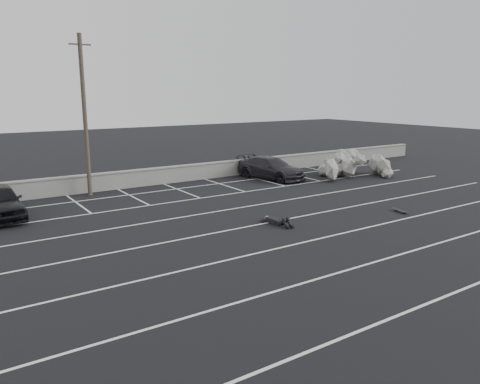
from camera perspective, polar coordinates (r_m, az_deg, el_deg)
ground at (r=18.18m, az=6.32°, el=-6.46°), size 120.00×120.00×0.00m
seawall at (r=29.80m, az=-11.20°, el=1.84°), size 50.00×0.45×1.06m
stall_lines at (r=21.53m, az=-1.40°, el=-3.39°), size 36.00×20.05×0.01m
car_right at (r=31.56m, az=3.80°, el=2.94°), size 3.07×5.31×1.45m
utility_pole at (r=27.36m, az=-18.40°, el=8.81°), size 1.17×0.23×8.81m
trash_bin at (r=34.18m, az=4.26°, el=3.19°), size 0.65×0.65×0.89m
riprap_pile at (r=33.61m, az=13.06°, el=2.98°), size 6.31×4.45×1.50m
person at (r=21.02m, az=4.14°, el=-3.20°), size 1.08×2.31×0.45m
skateboard at (r=24.10m, az=18.98°, el=-2.19°), size 0.34×0.84×0.10m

